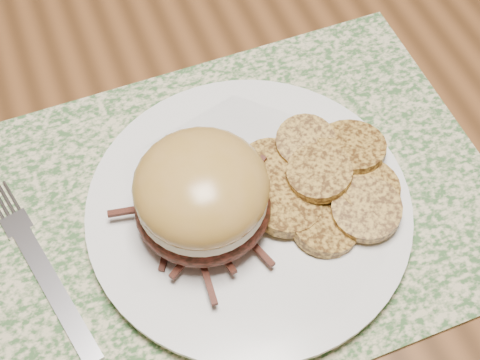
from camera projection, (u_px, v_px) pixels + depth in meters
name	position (u px, v px, depth m)	size (l,w,h in m)	color
ground	(332.00, 325.00, 1.31)	(3.50, 3.50, 0.00)	brown
dining_table	(402.00, 115.00, 0.74)	(1.50, 0.90, 0.75)	brown
placemat	(238.00, 205.00, 0.58)	(0.45, 0.33, 0.00)	#385E30
dinner_plate	(249.00, 209.00, 0.57)	(0.26, 0.26, 0.02)	silver
pork_sandwich	(202.00, 196.00, 0.52)	(0.14, 0.13, 0.08)	black
roasted_potatoes	(326.00, 179.00, 0.57)	(0.15, 0.15, 0.03)	#AB8032
fork	(41.00, 267.00, 0.55)	(0.06, 0.19, 0.00)	#B8B7BF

